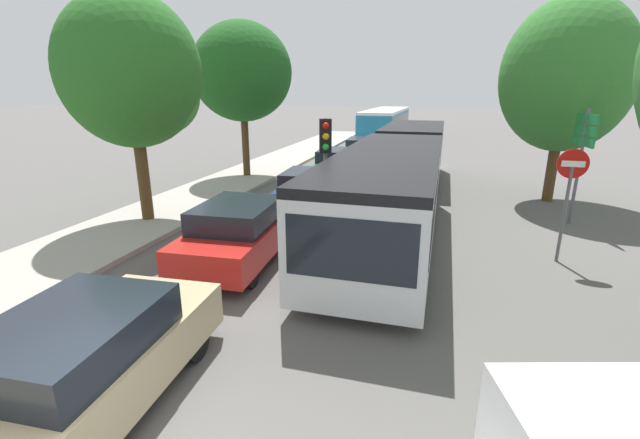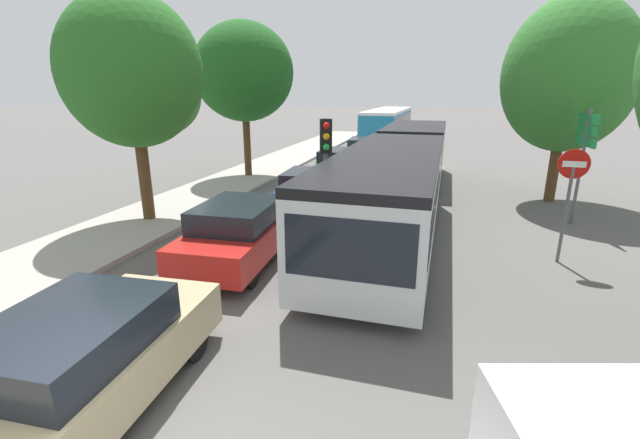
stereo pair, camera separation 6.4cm
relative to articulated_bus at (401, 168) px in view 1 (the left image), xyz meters
name	(u,v)px [view 1 (the left image)]	position (x,y,z in m)	size (l,w,h in m)	color
kerb_strip_left	(253,173)	(-7.82, 4.67, -1.41)	(3.20, 44.34, 0.14)	#9E998E
articulated_bus	(401,168)	(0.00, 0.00, 0.00)	(2.80, 17.25, 2.56)	silver
city_bus_rear	(386,122)	(-3.25, 21.84, -0.02)	(2.92, 11.79, 2.52)	teal
queued_car_tan	(82,364)	(-3.01, -11.39, -0.71)	(2.06, 4.42, 1.51)	tan
queued_car_red	(240,232)	(-3.39, -5.98, -0.71)	(2.07, 4.44, 1.51)	#B21E19
queued_car_navy	(307,189)	(-3.28, -0.66, -0.79)	(1.85, 3.97, 1.35)	navy
queued_car_green	(337,164)	(-3.41, 4.61, -0.75)	(1.96, 4.21, 1.43)	#236638
queued_car_white	(362,150)	(-3.10, 9.70, -0.76)	(1.94, 4.15, 1.41)	white
traffic_light	(325,153)	(-1.74, -3.91, 1.02)	(0.38, 0.40, 3.40)	#56595E
no_entry_sign	(569,188)	(4.29, -3.90, 0.40)	(0.70, 0.08, 2.82)	#56595E
direction_sign_post	(583,143)	(5.47, -0.26, 1.09)	(0.23, 1.40, 3.60)	#56595E
tree_left_mid	(135,76)	(-7.61, -3.73, 3.06)	(4.10, 4.10, 6.89)	#51381E
tree_left_far	(242,72)	(-7.70, 3.76, 3.40)	(4.55, 4.55, 7.10)	#51381E
tree_right_mid	(567,76)	(5.43, 2.76, 3.13)	(4.55, 4.55, 7.32)	#51381E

